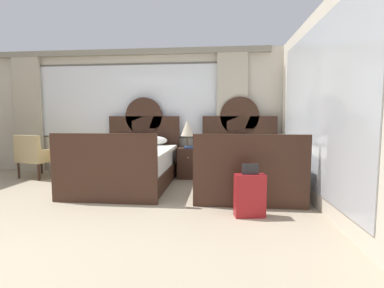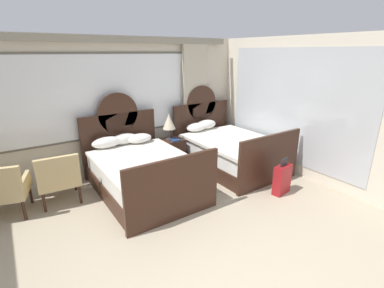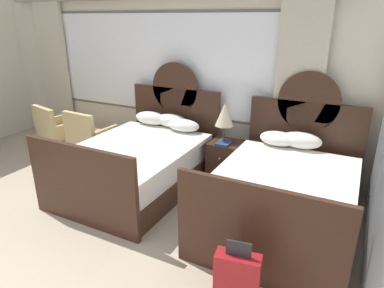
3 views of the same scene
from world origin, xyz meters
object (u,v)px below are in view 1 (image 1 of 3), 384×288
(bed_near_mirror, at_px, (243,166))
(armchair_by_window_centre, at_px, (36,155))
(table_lamp_on_nightstand, at_px, (187,128))
(book_on_nightstand, at_px, (189,147))
(nightstand_between_beds, at_px, (189,163))
(bed_near_window, at_px, (130,164))
(armchair_by_window_left, at_px, (72,155))
(suitcase_on_floor, at_px, (250,195))

(bed_near_mirror, relative_size, armchair_by_window_centre, 2.52)
(table_lamp_on_nightstand, distance_m, book_on_nightstand, 0.39)
(nightstand_between_beds, distance_m, armchair_by_window_centre, 3.11)
(bed_near_window, distance_m, bed_near_mirror, 2.04)
(armchair_by_window_left, bearing_deg, suitcase_on_floor, -29.20)
(nightstand_between_beds, xyz_separation_m, armchair_by_window_left, (-2.32, -0.32, 0.16))
(bed_near_window, distance_m, armchair_by_window_centre, 2.11)
(bed_near_mirror, bearing_deg, bed_near_window, 179.76)
(book_on_nightstand, bearing_deg, bed_near_window, -149.68)
(suitcase_on_floor, bearing_deg, bed_near_mirror, 88.57)
(bed_near_window, height_order, suitcase_on_floor, bed_near_window)
(bed_near_window, relative_size, armchair_by_window_centre, 2.52)
(bed_near_window, xyz_separation_m, table_lamp_on_nightstand, (0.98, 0.71, 0.63))
(bed_near_mirror, distance_m, table_lamp_on_nightstand, 1.43)
(nightstand_between_beds, relative_size, armchair_by_window_centre, 0.70)
(bed_near_window, bearing_deg, bed_near_mirror, -0.24)
(bed_near_mirror, xyz_separation_m, book_on_nightstand, (-1.01, 0.61, 0.26))
(nightstand_between_beds, distance_m, suitcase_on_floor, 2.38)
(nightstand_between_beds, xyz_separation_m, book_on_nightstand, (0.01, -0.09, 0.32))
(nightstand_between_beds, relative_size, table_lamp_on_nightstand, 1.09)
(bed_near_mirror, distance_m, nightstand_between_beds, 1.23)
(bed_near_mirror, bearing_deg, armchair_by_window_centre, 174.75)
(table_lamp_on_nightstand, xyz_separation_m, book_on_nightstand, (0.05, -0.11, -0.38))
(bed_near_window, height_order, bed_near_mirror, same)
(bed_near_mirror, xyz_separation_m, nightstand_between_beds, (-1.02, 0.70, -0.07))
(suitcase_on_floor, bearing_deg, nightstand_between_beds, 114.28)
(table_lamp_on_nightstand, bearing_deg, bed_near_mirror, -34.15)
(bed_near_mirror, distance_m, armchair_by_window_left, 3.36)
(bed_near_mirror, height_order, suitcase_on_floor, bed_near_mirror)
(armchair_by_window_centre, distance_m, suitcase_on_floor, 4.47)
(armchair_by_window_centre, bearing_deg, bed_near_mirror, -5.25)
(bed_near_window, bearing_deg, table_lamp_on_nightstand, 36.00)
(table_lamp_on_nightstand, bearing_deg, armchair_by_window_left, -171.44)
(book_on_nightstand, relative_size, armchair_by_window_left, 0.30)
(nightstand_between_beds, bearing_deg, armchair_by_window_centre, -174.05)
(bed_near_window, distance_m, armchair_by_window_left, 1.36)
(armchair_by_window_left, bearing_deg, armchair_by_window_centre, 179.82)
(nightstand_between_beds, bearing_deg, bed_near_window, -145.90)
(book_on_nightstand, xyz_separation_m, suitcase_on_floor, (0.97, -2.08, -0.36))
(bed_near_mirror, xyz_separation_m, table_lamp_on_nightstand, (-1.06, 0.72, 0.63))
(suitcase_on_floor, bearing_deg, armchair_by_window_centre, 155.58)
(bed_near_mirror, xyz_separation_m, armchair_by_window_centre, (-4.11, 0.38, 0.10))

